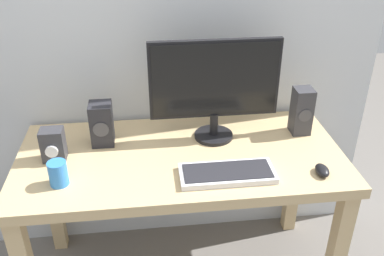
# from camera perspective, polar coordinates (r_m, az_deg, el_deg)

# --- Properties ---
(desk) EXTENTS (1.36, 0.65, 0.72)m
(desk) POSITION_cam_1_polar(r_m,az_deg,el_deg) (1.85, -1.48, -6.00)
(desk) COLOR tan
(desk) RESTS_ON ground_plane
(monitor) EXTENTS (0.56, 0.17, 0.45)m
(monitor) POSITION_cam_1_polar(r_m,az_deg,el_deg) (1.80, 3.05, 5.79)
(monitor) COLOR black
(monitor) RESTS_ON desk
(keyboard_primary) EXTENTS (0.37, 0.16, 0.03)m
(keyboard_primary) POSITION_cam_1_polar(r_m,az_deg,el_deg) (1.65, 4.74, -6.08)
(keyboard_primary) COLOR silver
(keyboard_primary) RESTS_ON desk
(mouse) EXTENTS (0.06, 0.09, 0.03)m
(mouse) POSITION_cam_1_polar(r_m,az_deg,el_deg) (1.73, 17.04, -5.44)
(mouse) COLOR black
(mouse) RESTS_ON desk
(speaker_right) EXTENTS (0.08, 0.09, 0.21)m
(speaker_right) POSITION_cam_1_polar(r_m,az_deg,el_deg) (1.96, 14.47, 2.23)
(speaker_right) COLOR #333338
(speaker_right) RESTS_ON desk
(speaker_left) EXTENTS (0.09, 0.10, 0.19)m
(speaker_left) POSITION_cam_1_polar(r_m,az_deg,el_deg) (1.86, -12.00, 0.55)
(speaker_left) COLOR #232328
(speaker_left) RESTS_ON desk
(audio_controller) EXTENTS (0.09, 0.09, 0.14)m
(audio_controller) POSITION_cam_1_polar(r_m,az_deg,el_deg) (1.81, -18.11, -2.14)
(audio_controller) COLOR #333338
(audio_controller) RESTS_ON desk
(coffee_mug) EXTENTS (0.07, 0.07, 0.10)m
(coffee_mug) POSITION_cam_1_polar(r_m,az_deg,el_deg) (1.66, -17.50, -5.83)
(coffee_mug) COLOR #337FD8
(coffee_mug) RESTS_ON desk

